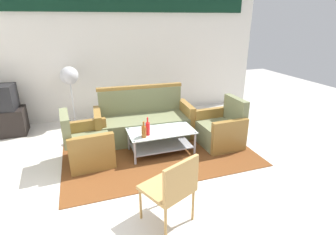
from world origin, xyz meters
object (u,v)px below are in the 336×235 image
Objects in this scene: coffee_table at (161,138)px; pedestal_fan at (70,79)px; couch at (144,122)px; bottle_red at (148,128)px; cup at (148,127)px; armchair_left at (87,146)px; tv_stand at (4,122)px; armchair_right at (221,130)px; bottle_brown at (144,131)px; wicker_chair at (172,186)px.

pedestal_fan reaches higher than coffee_table.
couch reaches higher than bottle_red.
cup is 2.11m from pedestal_fan.
couch is 1.24m from armchair_left.
tv_stand is at bearing -177.83° from pedestal_fan.
armchair_left reaches higher than coffee_table.
coffee_table is at bearing -26.39° from cup.
couch is 0.61m from cup.
bottle_red is at bearing 90.24° from armchair_right.
couch is 2.29× the size of tv_stand.
pedestal_fan reaches higher than couch.
armchair_right is at bearing 1.95° from bottle_red.
pedestal_fan reaches higher than bottle_brown.
armchair_left reaches higher than cup.
armchair_right is at bearing 83.09° from armchair_left.
bottle_red is 3.01× the size of cup.
armchair_left is at bearing 85.16° from armchair_right.
bottle_brown is 1.47m from wicker_chair.
cup is 0.08× the size of pedestal_fan.
wicker_chair reaches higher than coffee_table.
bottle_red is 1.15× the size of bottle_brown.
cup is at bearing 153.61° from coffee_table.
coffee_table is (0.13, -0.69, -0.04)m from couch.
bottle_brown is (-0.21, -0.86, 0.19)m from couch.
bottle_red is 2.23m from pedestal_fan.
pedestal_fan reaches higher than armchair_left.
armchair_left is 8.50× the size of cup.
pedestal_fan is (-1.38, 1.76, 0.74)m from coffee_table.
cup is at bearing -32.71° from tv_stand.
cup is (0.13, 0.27, -0.05)m from bottle_brown.
pedestal_fan reaches higher than bottle_red.
coffee_table is 0.87× the size of pedestal_fan.
cup is (1.00, 0.03, 0.17)m from armchair_left.
wicker_chair reaches higher than tv_stand.
bottle_red reaches higher than coffee_table.
wicker_chair is at bearing -103.29° from coffee_table.
armchair_left reaches higher than bottle_red.
cup is (-1.31, 0.16, 0.17)m from armchair_right.
armchair_right is 1.39m from bottle_red.
coffee_table is at bearing 85.42° from armchair_right.
tv_stand is (-3.82, 1.76, -0.03)m from armchair_right.
bottle_brown is 0.30m from cup.
armchair_left is 0.92m from bottle_brown.
coffee_table is at bearing 26.46° from bottle_brown.
armchair_right is 0.77× the size of coffee_table.
armchair_left is 1.06× the size of tv_stand.
pedestal_fan is (-1.13, 1.86, 0.49)m from bottle_red.
armchair_right is at bearing 4.39° from bottle_brown.
wicker_chair is at bearing -73.59° from pedestal_fan.
couch is 0.90m from bottle_brown.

